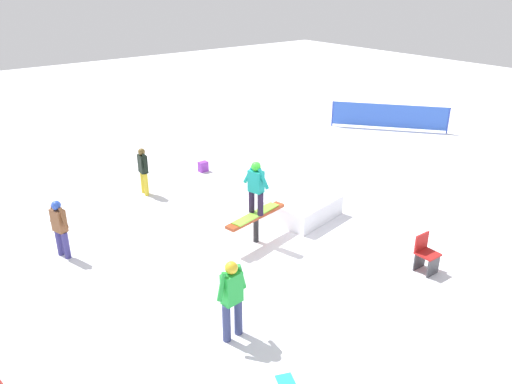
# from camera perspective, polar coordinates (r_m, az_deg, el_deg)

# --- Properties ---
(ground_plane) EXTENTS (60.00, 60.00, 0.00)m
(ground_plane) POSITION_cam_1_polar(r_m,az_deg,el_deg) (12.57, 0.00, -5.66)
(ground_plane) COLOR white
(rail_feature) EXTENTS (1.90, 0.60, 0.75)m
(rail_feature) POSITION_cam_1_polar(r_m,az_deg,el_deg) (12.28, 0.00, -3.12)
(rail_feature) COLOR black
(rail_feature) RESTS_ON ground
(snow_kicker_ramp) EXTENTS (2.03, 1.79, 0.56)m
(snow_kicker_ramp) POSITION_cam_1_polar(r_m,az_deg,el_deg) (13.75, 5.25, -1.76)
(snow_kicker_ramp) COLOR white
(snow_kicker_ramp) RESTS_ON ground
(main_rider_on_rail) EXTENTS (1.54, 0.77, 1.37)m
(main_rider_on_rail) POSITION_cam_1_polar(r_m,az_deg,el_deg) (11.94, 0.00, 0.35)
(main_rider_on_rail) COLOR #86DB39
(main_rider_on_rail) RESTS_ON rail_feature
(bystander_brown) EXTENTS (0.30, 0.65, 1.44)m
(bystander_brown) POSITION_cam_1_polar(r_m,az_deg,el_deg) (12.42, -21.53, -3.62)
(bystander_brown) COLOR navy
(bystander_brown) RESTS_ON ground
(bystander_black) EXTENTS (0.23, 0.60, 1.46)m
(bystander_black) POSITION_cam_1_polar(r_m,az_deg,el_deg) (15.29, -12.78, 2.61)
(bystander_black) COLOR gold
(bystander_black) RESTS_ON ground
(bystander_green) EXTENTS (0.68, 0.26, 1.61)m
(bystander_green) POSITION_cam_1_polar(r_m,az_deg,el_deg) (9.06, -2.77, -11.78)
(bystander_green) COLOR navy
(bystander_green) RESTS_ON ground
(folding_chair) EXTENTS (0.45, 0.45, 0.88)m
(folding_chair) POSITION_cam_1_polar(r_m,az_deg,el_deg) (11.82, 18.81, -6.80)
(folding_chair) COLOR #3F3F44
(folding_chair) RESTS_ON ground
(backpack_on_snow) EXTENTS (0.30, 0.22, 0.34)m
(backpack_on_snow) POSITION_cam_1_polar(r_m,az_deg,el_deg) (17.01, -6.06, 2.90)
(backpack_on_snow) COLOR purple
(backpack_on_snow) RESTS_ON ground
(safety_fence) EXTENTS (3.03, 3.85, 1.10)m
(safety_fence) POSITION_cam_1_polar(r_m,az_deg,el_deg) (22.28, 14.97, 8.40)
(safety_fence) COLOR blue
(safety_fence) RESTS_ON ground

